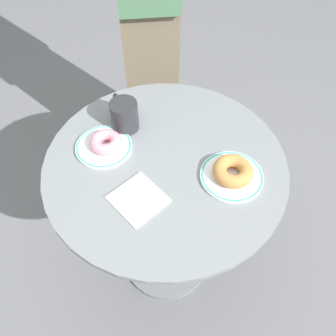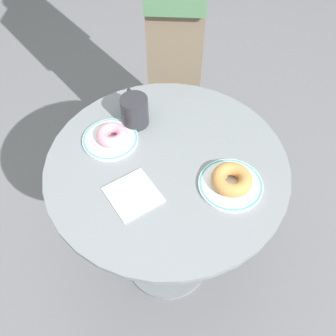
# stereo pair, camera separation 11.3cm
# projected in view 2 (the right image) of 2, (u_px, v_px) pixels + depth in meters

# --- Properties ---
(ground_plane) EXTENTS (7.00, 7.00, 0.02)m
(ground_plane) POSITION_uv_depth(u_px,v_px,m) (167.00, 260.00, 1.75)
(ground_plane) COLOR slate
(cafe_table) EXTENTS (0.77, 0.77, 0.73)m
(cafe_table) POSITION_uv_depth(u_px,v_px,m) (167.00, 199.00, 1.33)
(cafe_table) COLOR slate
(cafe_table) RESTS_ON ground
(plate_left) EXTENTS (0.18, 0.18, 0.01)m
(plate_left) POSITION_uv_depth(u_px,v_px,m) (110.00, 139.00, 1.22)
(plate_left) COLOR white
(plate_left) RESTS_ON cafe_table
(plate_right) EXTENTS (0.19, 0.19, 0.01)m
(plate_right) POSITION_uv_depth(u_px,v_px,m) (231.00, 185.00, 1.10)
(plate_right) COLOR white
(plate_right) RESTS_ON cafe_table
(donut_pink_frosted) EXTENTS (0.14, 0.14, 0.04)m
(donut_pink_frosted) POSITION_uv_depth(u_px,v_px,m) (112.00, 135.00, 1.20)
(donut_pink_frosted) COLOR pink
(donut_pink_frosted) RESTS_ON plate_left
(donut_old_fashioned) EXTENTS (0.14, 0.14, 0.04)m
(donut_old_fashioned) POSITION_uv_depth(u_px,v_px,m) (232.00, 179.00, 1.08)
(donut_old_fashioned) COLOR #BC7F42
(donut_old_fashioned) RESTS_ON plate_right
(paper_napkin) EXTENTS (0.18, 0.17, 0.01)m
(paper_napkin) POSITION_uv_depth(u_px,v_px,m) (133.00, 195.00, 1.09)
(paper_napkin) COLOR white
(paper_napkin) RESTS_ON cafe_table
(coffee_mug) EXTENTS (0.13, 0.10, 0.10)m
(coffee_mug) POSITION_uv_depth(u_px,v_px,m) (134.00, 110.00, 1.23)
(coffee_mug) COLOR #28282D
(coffee_mug) RESTS_ON cafe_table
(person_figure) EXTENTS (0.43, 0.48, 1.77)m
(person_figure) POSITION_uv_depth(u_px,v_px,m) (177.00, 6.00, 1.48)
(person_figure) COLOR brown
(person_figure) RESTS_ON ground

